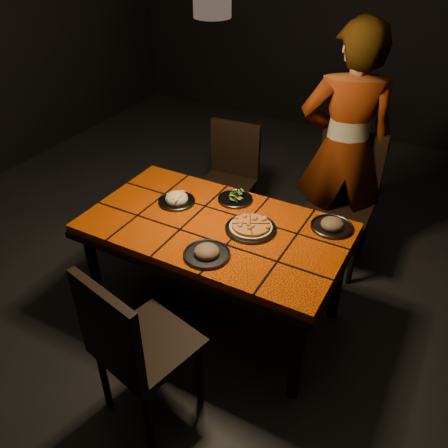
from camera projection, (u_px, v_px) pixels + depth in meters
The scene contains 11 objects.
room_shell at pixel (214, 107), 2.49m from camera, with size 6.04×7.04×3.08m.
dining_table at pixel (215, 235), 2.96m from camera, with size 1.62×0.92×0.75m.
chair_near at pixel (132, 344), 2.35m from camera, with size 0.55×0.55×1.01m.
chair_far_left at pixel (230, 173), 3.91m from camera, with size 0.46×0.46×0.94m.
chair_far_right at pixel (344, 192), 3.53m from camera, with size 0.49×0.49×1.04m.
diner at pixel (344, 150), 3.39m from camera, with size 0.67×0.44×1.83m, color brown.
plate_pizza at pixel (251, 227), 2.86m from camera, with size 0.35×0.35×0.04m.
plate_pasta at pixel (177, 200), 3.11m from camera, with size 0.24×0.24×0.08m.
plate_salad at pixel (235, 197), 3.13m from camera, with size 0.23×0.23×0.07m.
plate_mushroom_a at pixel (207, 252), 2.65m from camera, with size 0.27×0.27×0.09m.
plate_mushroom_b at pixel (332, 225), 2.87m from camera, with size 0.26×0.26×0.08m.
Camera 1 is at (1.20, -2.07, 2.41)m, focal length 38.00 mm.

